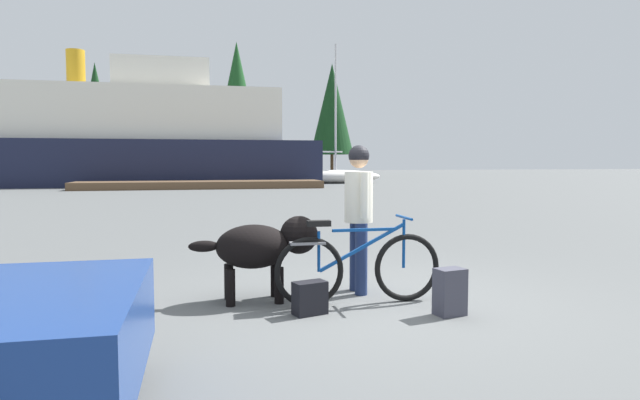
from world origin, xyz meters
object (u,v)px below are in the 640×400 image
(person_cyclist, at_px, (359,205))
(backpack, at_px, (450,292))
(bicycle, at_px, (358,267))
(sailboat_moored, at_px, (335,175))
(ferry_boat, at_px, (128,139))
(dog, at_px, (264,246))
(handbag_pannier, at_px, (310,298))

(person_cyclist, distance_m, backpack, 1.46)
(bicycle, distance_m, sailboat_moored, 30.76)
(sailboat_moored, bearing_deg, ferry_boat, 174.35)
(dog, xyz_separation_m, sailboat_moored, (8.28, 29.52, -0.07))
(bicycle, height_order, dog, bicycle)
(handbag_pannier, distance_m, ferry_boat, 32.04)
(sailboat_moored, bearing_deg, dog, -105.67)
(bicycle, xyz_separation_m, person_cyclist, (0.15, 0.48, 0.61))
(sailboat_moored, bearing_deg, person_cyclist, -103.73)
(handbag_pannier, bearing_deg, dog, 121.36)
(bicycle, bearing_deg, dog, 159.60)
(sailboat_moored, bearing_deg, bicycle, -103.79)
(dog, bearing_deg, person_cyclist, 6.88)
(dog, bearing_deg, sailboat_moored, 74.33)
(ferry_boat, bearing_deg, backpack, -78.03)
(dog, distance_m, backpack, 1.98)
(bicycle, distance_m, person_cyclist, 0.80)
(person_cyclist, xyz_separation_m, ferry_boat, (-6.13, 30.71, 1.89))
(bicycle, bearing_deg, person_cyclist, 72.78)
(bicycle, relative_size, sailboat_moored, 0.20)
(person_cyclist, bearing_deg, sailboat_moored, 76.27)
(backpack, relative_size, handbag_pannier, 1.41)
(person_cyclist, xyz_separation_m, handbag_pannier, (-0.72, -0.75, -0.84))
(dog, relative_size, handbag_pannier, 4.24)
(person_cyclist, height_order, dog, person_cyclist)
(ferry_boat, bearing_deg, person_cyclist, -78.72)
(backpack, height_order, handbag_pannier, backpack)
(handbag_pannier, bearing_deg, backpack, -13.56)
(handbag_pannier, relative_size, sailboat_moored, 0.04)
(backpack, height_order, ferry_boat, ferry_boat)
(handbag_pannier, bearing_deg, bicycle, 25.31)
(backpack, xyz_separation_m, handbag_pannier, (-1.33, 0.32, -0.07))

